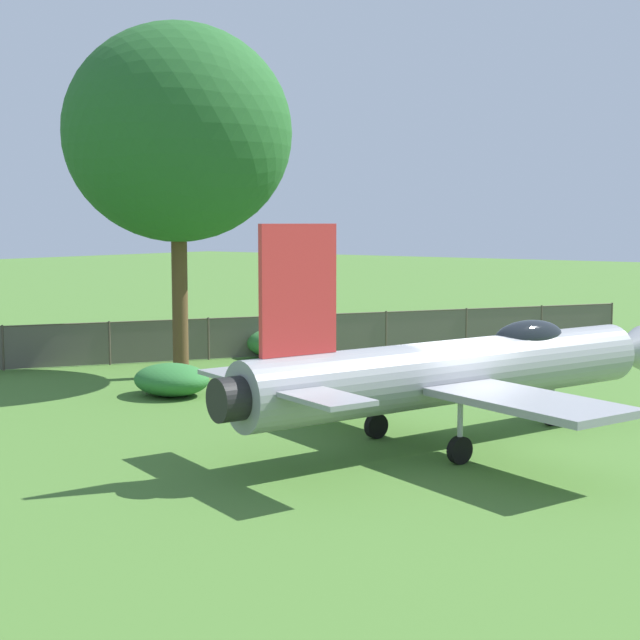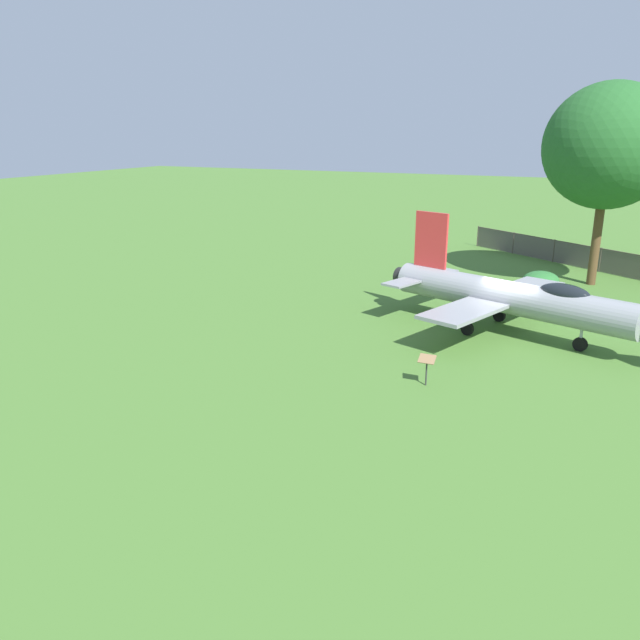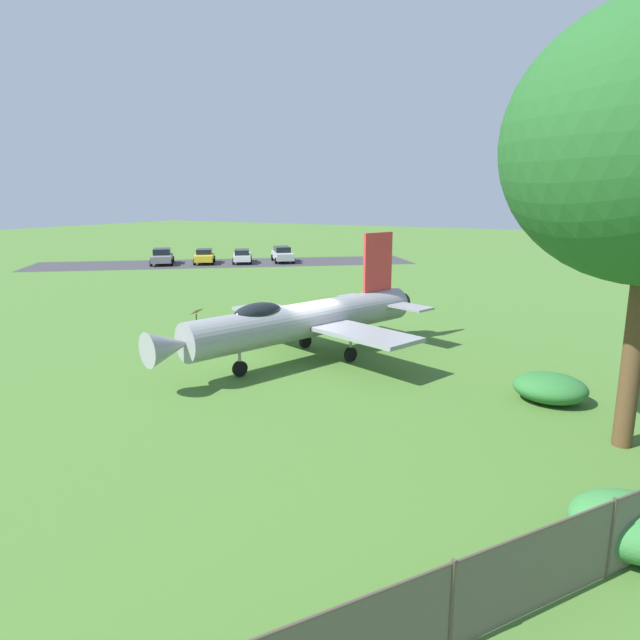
% 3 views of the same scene
% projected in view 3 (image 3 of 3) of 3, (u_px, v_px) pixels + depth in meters
% --- Properties ---
extents(ground_plane, '(200.00, 200.00, 0.00)m').
position_uv_depth(ground_plane, '(307.00, 359.00, 23.71)').
color(ground_plane, '#47722D').
extents(parking_strip, '(29.85, 34.89, 0.00)m').
position_uv_depth(parking_strip, '(225.00, 263.00, 57.41)').
color(parking_strip, '#38383D').
rests_on(parking_strip, ground_plane).
extents(display_jet, '(12.87, 9.99, 5.12)m').
position_uv_depth(display_jet, '(301.00, 320.00, 23.12)').
color(display_jet, gray).
rests_on(display_jet, ground_plane).
extents(shrub_near_fence, '(1.97, 2.32, 1.10)m').
position_uv_depth(shrub_near_fence, '(632.00, 525.00, 10.81)').
color(shrub_near_fence, '#387F3D').
rests_on(shrub_near_fence, ground_plane).
extents(shrub_by_tree, '(2.03, 2.39, 0.96)m').
position_uv_depth(shrub_by_tree, '(550.00, 388.00, 18.74)').
color(shrub_by_tree, '#2D7033').
rests_on(shrub_by_tree, ground_plane).
extents(info_plaque, '(0.60, 0.40, 1.14)m').
position_uv_depth(info_plaque, '(196.00, 315.00, 28.39)').
color(info_plaque, '#333333').
rests_on(info_plaque, ground_plane).
extents(parked_car_silver, '(4.71, 4.37, 1.57)m').
position_uv_depth(parked_car_silver, '(282.00, 254.00, 58.29)').
color(parked_car_silver, '#B2B5BA').
rests_on(parked_car_silver, ground_plane).
extents(parked_car_white, '(4.71, 4.05, 1.40)m').
position_uv_depth(parked_car_white, '(242.00, 256.00, 57.44)').
color(parked_car_white, silver).
rests_on(parked_car_white, ground_plane).
extents(parked_car_yellow, '(4.39, 3.90, 1.44)m').
position_uv_depth(parked_car_yellow, '(204.00, 256.00, 56.98)').
color(parked_car_yellow, gold).
rests_on(parked_car_yellow, ground_plane).
extents(parked_car_gray, '(4.69, 4.39, 1.55)m').
position_uv_depth(parked_car_gray, '(162.00, 256.00, 56.30)').
color(parked_car_gray, slate).
rests_on(parked_car_gray, ground_plane).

